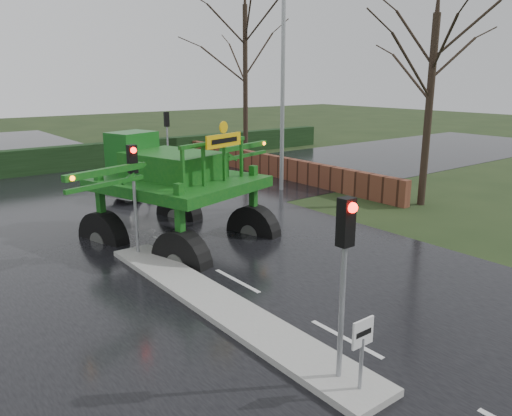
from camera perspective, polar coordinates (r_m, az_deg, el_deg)
ground at (r=11.26m, az=10.19°, el=-14.58°), size 140.00×140.00×0.00m
road_main at (r=18.86m, az=-12.92°, el=-2.51°), size 14.00×80.00×0.02m
road_cross at (r=24.26m, az=-19.00°, el=0.89°), size 80.00×12.00×0.02m
median_island at (r=12.48m, az=-4.40°, el=-10.87°), size 1.20×10.00×0.16m
hedge_row at (r=31.69m, az=-23.94°, el=4.89°), size 44.00×0.90×1.50m
brick_wall at (r=29.14m, az=0.77°, el=5.09°), size 0.40×20.00×1.20m
keep_left_sign at (r=9.04m, az=12.06°, el=-14.85°), size 0.50×0.07×1.35m
traffic_signal_near at (r=8.69m, az=10.12°, el=-4.84°), size 0.26×0.33×3.52m
traffic_signal_mid at (r=15.50m, az=-13.83°, el=3.58°), size 0.26×0.33×3.52m
traffic_signal_far at (r=30.04m, az=-10.15°, el=8.99°), size 0.26×0.33×3.52m
street_light_right at (r=24.19m, az=2.53°, el=15.93°), size 3.85×0.30×10.00m
tree_right_near at (r=22.67m, az=19.37°, el=13.22°), size 5.60×5.60×9.64m
tree_right_far at (r=34.24m, az=-1.24°, el=16.43°), size 7.00×7.00×12.05m
crop_sprayer at (r=14.88m, az=-9.51°, el=2.82°), size 8.95×6.74×5.18m
white_sedan at (r=24.45m, az=-11.93°, el=1.47°), size 4.83×3.20×1.50m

